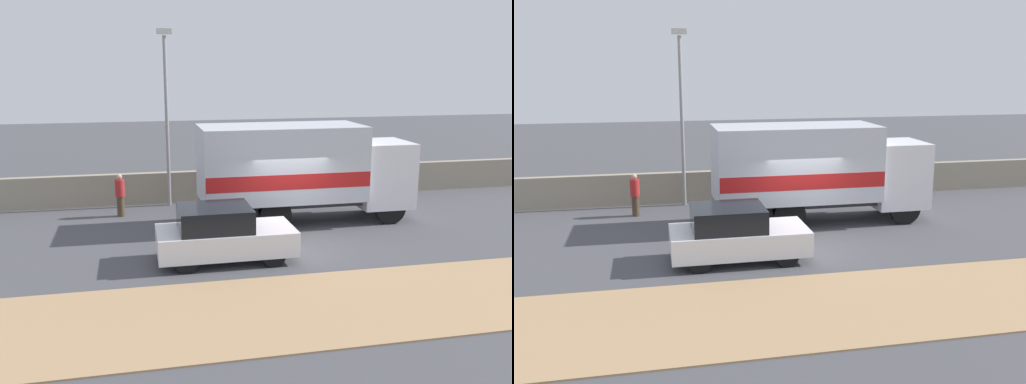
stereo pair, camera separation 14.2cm
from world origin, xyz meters
TOP-DOWN VIEW (x-y plane):
  - ground_plane at (0.00, 0.00)m, footprint 80.00×80.00m
  - dirt_shoulder_foreground at (0.00, -5.08)m, footprint 60.00×4.06m
  - stone_wall_backdrop at (0.00, 5.97)m, footprint 60.00×0.35m
  - street_lamp at (-3.66, 5.53)m, footprint 0.56×0.28m
  - box_truck at (0.63, 2.05)m, footprint 7.48×2.49m
  - car_hatchback at (-2.63, -1.40)m, footprint 3.89×1.87m
  - pedestrian at (-5.53, 4.20)m, footprint 0.34×0.34m

SIDE VIEW (x-z plane):
  - ground_plane at x=0.00m, z-range 0.00..0.00m
  - dirt_shoulder_foreground at x=0.00m, z-range 0.00..0.04m
  - stone_wall_backdrop at x=0.00m, z-range 0.00..1.25m
  - car_hatchback at x=-2.63m, z-range -0.01..1.58m
  - pedestrian at x=-5.53m, z-range 0.03..1.61m
  - box_truck at x=0.63m, z-range 0.20..3.65m
  - street_lamp at x=-3.66m, z-range 0.55..7.33m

